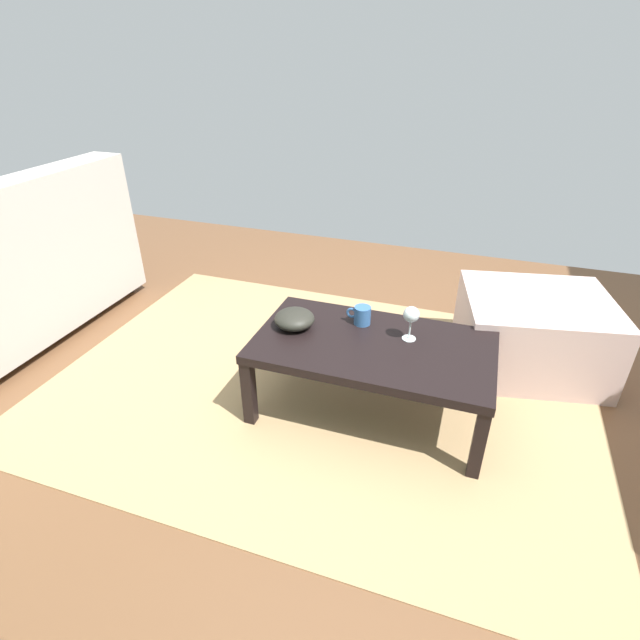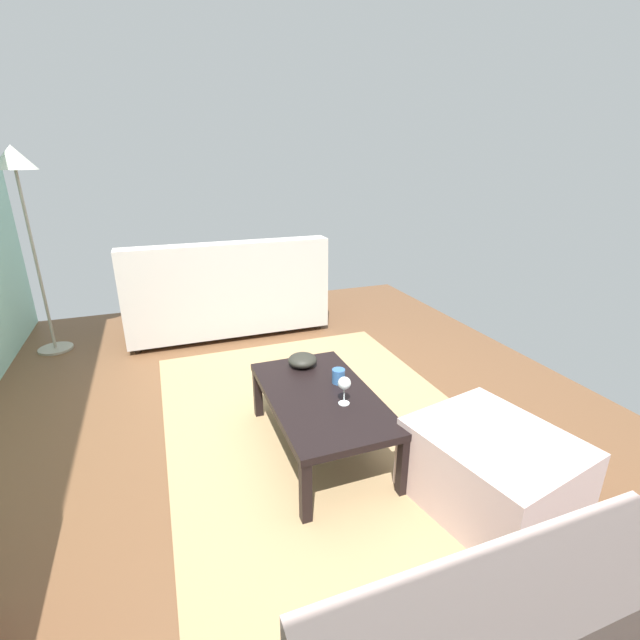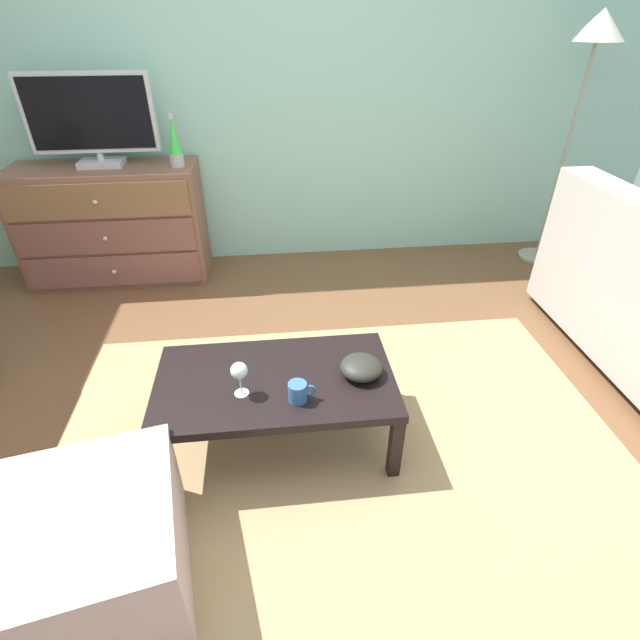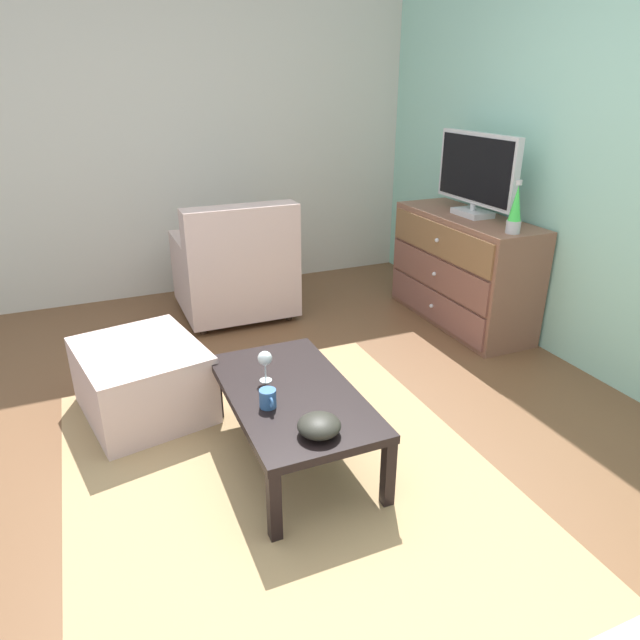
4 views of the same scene
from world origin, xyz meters
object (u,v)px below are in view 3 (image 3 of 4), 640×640
object	(u,v)px
mug	(298,392)
standing_lamp	(593,53)
ottoman	(71,555)
tv	(91,118)
dresser	(114,225)
bowl_decorative	(361,367)
wine_glass	(239,372)
coffee_table	(275,386)
lava_lamp	(174,144)

from	to	relation	value
mug	standing_lamp	world-z (taller)	standing_lamp
ottoman	tv	bearing A→B (deg)	98.96
dresser	bowl_decorative	world-z (taller)	dresser
wine_glass	ottoman	xyz separation A→B (m)	(-0.55, -0.53, -0.28)
wine_glass	bowl_decorative	bearing A→B (deg)	7.21
ottoman	standing_lamp	distance (m)	3.87
tv	coffee_table	distance (m)	2.21
tv	ottoman	size ratio (longest dim) A/B	1.14
coffee_table	lava_lamp	bearing A→B (deg)	108.36
lava_lamp	standing_lamp	world-z (taller)	standing_lamp
dresser	lava_lamp	size ratio (longest dim) A/B	3.74
mug	wine_glass	bearing A→B (deg)	164.67
wine_glass	mug	size ratio (longest dim) A/B	1.38
dresser	wine_glass	xyz separation A→B (m)	(0.94, -1.83, 0.07)
dresser	lava_lamp	world-z (taller)	lava_lamp
coffee_table	bowl_decorative	size ratio (longest dim) A/B	5.65
lava_lamp	standing_lamp	size ratio (longest dim) A/B	0.19
wine_glass	ottoman	size ratio (longest dim) A/B	0.22
lava_lamp	wine_glass	distance (m)	1.90
bowl_decorative	standing_lamp	world-z (taller)	standing_lamp
lava_lamp	wine_glass	xyz separation A→B (m)	(0.43, -1.79, -0.48)
tv	lava_lamp	world-z (taller)	tv
dresser	standing_lamp	xyz separation A→B (m)	(3.24, -0.05, 1.04)
lava_lamp	wine_glass	world-z (taller)	lava_lamp
ottoman	mug	bearing A→B (deg)	30.87
tv	mug	distance (m)	2.35
standing_lamp	bowl_decorative	bearing A→B (deg)	-136.11
wine_glass	mug	xyz separation A→B (m)	(0.23, -0.06, -0.07)
tv	bowl_decorative	world-z (taller)	tv
dresser	lava_lamp	distance (m)	0.76
bowl_decorative	ottoman	xyz separation A→B (m)	(-1.06, -0.60, -0.21)
tv	standing_lamp	size ratio (longest dim) A/B	0.47
ottoman	standing_lamp	world-z (taller)	standing_lamp
wine_glass	bowl_decorative	world-z (taller)	wine_glass
lava_lamp	mug	world-z (taller)	lava_lamp
coffee_table	wine_glass	xyz separation A→B (m)	(-0.14, -0.08, 0.16)
tv	mug	size ratio (longest dim) A/B	7.01
dresser	coffee_table	size ratio (longest dim) A/B	1.21
coffee_table	ottoman	size ratio (longest dim) A/B	1.46
mug	ottoman	xyz separation A→B (m)	(-0.78, -0.47, -0.21)
coffee_table	wine_glass	bearing A→B (deg)	-149.87
mug	lava_lamp	bearing A→B (deg)	109.56
dresser	lava_lamp	bearing A→B (deg)	-4.80
wine_glass	bowl_decorative	xyz separation A→B (m)	(0.51, 0.06, -0.08)
dresser	bowl_decorative	distance (m)	2.29
tv	ottoman	xyz separation A→B (m)	(0.38, -2.38, -0.91)
lava_lamp	ottoman	size ratio (longest dim) A/B	0.47
bowl_decorative	standing_lamp	xyz separation A→B (m)	(1.78, 1.72, 1.04)
mug	tv	bearing A→B (deg)	121.17
coffee_table	ottoman	world-z (taller)	ottoman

